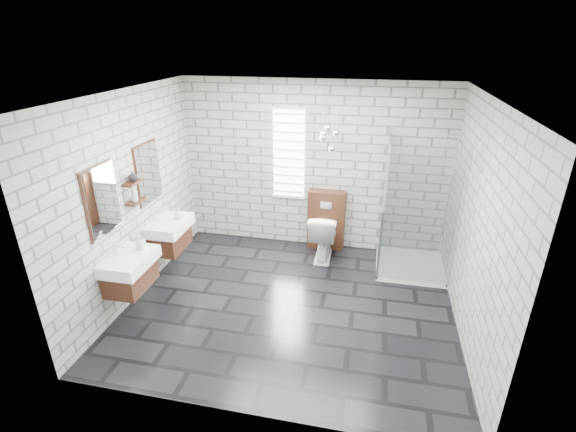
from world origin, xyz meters
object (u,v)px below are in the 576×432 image
(vanity_left, at_px, (127,262))
(shower_enclosure, at_px, (407,241))
(vanity_right, at_px, (167,226))
(cistern_panel, at_px, (326,220))
(toilet, at_px, (323,235))

(vanity_left, xyz_separation_m, shower_enclosure, (3.41, 1.80, -0.25))
(shower_enclosure, bearing_deg, vanity_right, -167.54)
(vanity_left, bearing_deg, vanity_right, 90.00)
(cistern_panel, relative_size, shower_enclosure, 0.49)
(vanity_left, height_order, shower_enclosure, shower_enclosure)
(shower_enclosure, xyz_separation_m, toilet, (-1.25, 0.18, -0.12))
(shower_enclosure, relative_size, toilet, 2.66)
(cistern_panel, distance_m, toilet, 0.35)
(vanity_right, height_order, shower_enclosure, shower_enclosure)
(cistern_panel, relative_size, toilet, 1.31)
(toilet, bearing_deg, cistern_panel, -91.04)
(cistern_panel, xyz_separation_m, toilet, (0.00, -0.33, -0.12))
(cistern_panel, xyz_separation_m, shower_enclosure, (1.25, -0.52, 0.00))
(vanity_right, height_order, cistern_panel, vanity_right)
(vanity_left, distance_m, toilet, 2.95)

